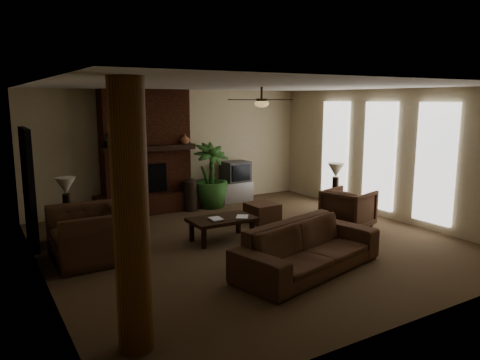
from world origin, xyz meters
TOP-DOWN VIEW (x-y plane):
  - room_shell at (0.00, 0.00)m, footprint 7.00×7.00m
  - fireplace at (-0.80, 3.22)m, footprint 2.40×0.70m
  - windows at (3.45, 0.20)m, footprint 0.08×3.65m
  - log_column at (-2.95, -2.40)m, footprint 0.36×0.36m
  - doorway at (-3.44, 1.80)m, footprint 0.10×1.00m
  - ceiling_fan at (0.40, 0.30)m, footprint 1.35×1.35m
  - sofa at (0.00, -1.61)m, footprint 2.61×1.29m
  - armchair_left at (-2.72, 0.59)m, footprint 0.85×1.31m
  - armchair_right at (2.17, -0.22)m, footprint 1.01×1.05m
  - coffee_table at (-0.39, 0.39)m, footprint 1.20×0.70m
  - ottoman at (0.97, 1.09)m, footprint 0.62×0.62m
  - tv_stand at (1.48, 3.15)m, footprint 0.85×0.50m
  - tv at (1.53, 3.14)m, footprint 0.67×0.55m
  - floor_vase at (0.08, 2.81)m, footprint 0.34×0.34m
  - floor_plant at (0.65, 2.86)m, footprint 1.00×1.62m
  - side_table_left at (-2.80, 1.71)m, footprint 0.62×0.62m
  - lamp_left at (-2.84, 1.75)m, footprint 0.39×0.39m
  - side_table_right at (2.58, 0.64)m, footprint 0.63×0.63m
  - lamp_right at (2.58, 0.62)m, footprint 0.41×0.41m
  - mantel_plant at (-1.65, 2.93)m, footprint 0.49×0.52m
  - mantel_vase at (0.04, 2.94)m, footprint 0.22×0.23m
  - book_a at (-0.65, 0.35)m, footprint 0.22×0.05m
  - book_b at (-0.15, 0.28)m, footprint 0.19×0.14m

SIDE VIEW (x-z plane):
  - ottoman at x=0.97m, z-range 0.00..0.40m
  - tv_stand at x=1.48m, z-range 0.00..0.50m
  - side_table_left at x=-2.80m, z-range 0.00..0.55m
  - side_table_right at x=2.58m, z-range 0.00..0.55m
  - coffee_table at x=-0.39m, z-range 0.16..0.59m
  - floor_vase at x=0.08m, z-range 0.05..0.82m
  - floor_plant at x=0.65m, z-range 0.00..0.87m
  - armchair_right at x=2.17m, z-range 0.00..0.88m
  - sofa at x=0.00m, z-range 0.00..0.98m
  - armchair_left at x=-2.72m, z-range 0.00..1.14m
  - book_a at x=-0.65m, z-range 0.43..0.72m
  - book_b at x=-0.15m, z-range 0.43..0.72m
  - tv at x=1.53m, z-range 0.50..1.02m
  - lamp_left at x=-2.84m, z-range 0.68..1.33m
  - lamp_right at x=2.58m, z-range 0.68..1.33m
  - doorway at x=-3.44m, z-range 0.00..2.10m
  - fireplace at x=-0.80m, z-range -0.24..2.56m
  - windows at x=3.45m, z-range 0.17..2.53m
  - log_column at x=-2.95m, z-range 0.00..2.80m
  - room_shell at x=0.00m, z-range -2.10..4.90m
  - mantel_vase at x=0.04m, z-range 1.56..1.78m
  - mantel_plant at x=-1.65m, z-range 1.56..1.89m
  - ceiling_fan at x=0.40m, z-range 2.34..2.72m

